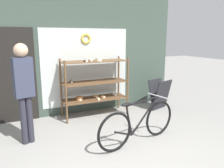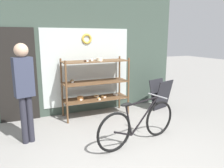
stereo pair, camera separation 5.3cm
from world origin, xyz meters
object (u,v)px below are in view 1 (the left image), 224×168
(sandwich_board, at_px, (160,94))
(bicycle, at_px, (138,123))
(display_case, at_px, (95,82))
(pedestrian, at_px, (24,85))

(sandwich_board, bearing_deg, bicycle, -154.05)
(display_case, bearing_deg, sandwich_board, -8.51)
(bicycle, xyz_separation_m, sandwich_board, (1.53, 1.43, 0.03))
(pedestrian, bearing_deg, sandwich_board, -3.90)
(display_case, relative_size, bicycle, 0.90)
(display_case, distance_m, pedestrian, 1.84)
(bicycle, relative_size, pedestrian, 0.97)
(pedestrian, bearing_deg, display_case, 13.88)
(sandwich_board, bearing_deg, pedestrian, 172.99)
(bicycle, relative_size, sandwich_board, 2.22)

